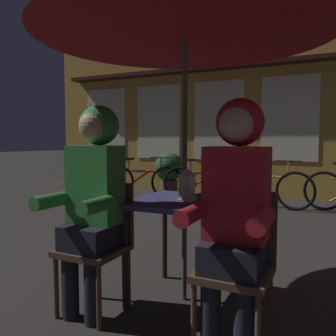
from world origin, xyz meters
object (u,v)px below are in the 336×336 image
Objects in this scene: person_left_hooded at (93,188)px; bicycle_third at (265,188)px; chair_right at (237,259)px; bicycle_nearest at (142,181)px; bicycle_second at (205,184)px; potted_plant at (169,170)px; cafe_table at (184,214)px; patio_umbrella at (185,10)px; lantern at (187,184)px; person_right_hooded at (235,198)px; chair_left at (99,239)px.

person_left_hooded reaches higher than bicycle_third.
chair_right reaches higher than bicycle_nearest.
potted_plant is at bearing 161.12° from bicycle_second.
person_left_hooded is (-0.48, -0.43, 0.21)m from cafe_table.
patio_umbrella is 1.37m from person_left_hooded.
lantern is 0.17× the size of person_left_hooded.
bicycle_second and bicycle_third have the same top height.
lantern is 4.72m from bicycle_nearest.
patio_umbrella is 4.24m from bicycle_third.
bicycle_second is (-1.73, 4.41, -0.50)m from person_right_hooded.
lantern is 0.14× the size of bicycle_second.
person_left_hooded reaches higher than cafe_table.
bicycle_second is (-1.25, 3.99, -0.29)m from cafe_table.
lantern is at bearing -47.37° from cafe_table.
chair_right is at bearing -37.55° from patio_umbrella.
person_left_hooded is (-0.96, -0.06, 0.36)m from chair_right.
patio_umbrella is at bearing -88.34° from bicycle_third.
chair_right reaches higher than bicycle_third.
potted_plant reaches higher than bicycle_third.
patio_umbrella reaches higher than cafe_table.
bicycle_third is (1.13, -0.11, 0.00)m from bicycle_second.
bicycle_second is at bearing 111.61° from chair_right.
patio_umbrella is at bearing 41.57° from person_left_hooded.
lantern is at bearing -63.31° from potted_plant.
chair_left is 0.96m from chair_right.
cafe_table is 0.85× the size of chair_left.
bicycle_nearest is 1.31m from bicycle_second.
bicycle_nearest is at bearing 115.67° from person_left_hooded.
person_right_hooded reaches higher than bicycle_third.
person_left_hooded is (-0.48, -0.43, -1.21)m from patio_umbrella.
lantern is at bearing 37.27° from person_left_hooded.
patio_umbrella is at bearing -56.70° from bicycle_nearest.
lantern is 4.25m from bicycle_second.
patio_umbrella reaches higher than chair_left.
lantern is at bearing 138.90° from person_right_hooded.
chair_left is at bearing 180.00° from chair_right.
person_left_hooded is 0.84× the size of bicycle_third.
potted_plant is at bearing 45.35° from bicycle_nearest.
cafe_table is 3.89m from bicycle_third.
bicycle_third reaches higher than cafe_table.
patio_umbrella is 4.51m from bicycle_second.
chair_left and chair_right have the same top height.
person_left_hooded reaches higher than lantern.
bicycle_third is (-0.59, 4.25, -0.14)m from chair_right.
cafe_table is 0.23m from lantern.
patio_umbrella is at bearing -63.47° from potted_plant.
bicycle_nearest is at bearing 115.97° from chair_left.
person_left_hooded is 4.81m from bicycle_nearest.
potted_plant is at bearing 119.36° from chair_right.
chair_left is 4.95m from potted_plant.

